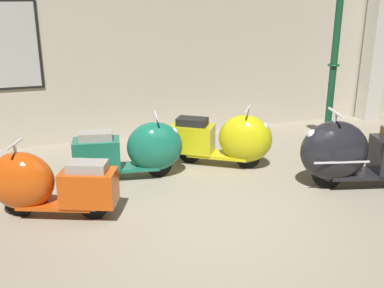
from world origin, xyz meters
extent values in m
plane|color=gray|center=(0.00, 0.00, 0.00)|extent=(60.00, 60.00, 0.00)
cube|color=#BCB29E|center=(0.00, 3.86, 1.82)|extent=(18.00, 0.20, 3.63)
cube|color=beige|center=(4.83, 3.51, 1.82)|extent=(0.36, 0.36, 3.63)
cylinder|color=black|center=(-2.23, 1.02, 0.19)|extent=(0.38, 0.21, 0.38)
cylinder|color=silver|center=(-2.23, 1.02, 0.19)|extent=(0.19, 0.15, 0.17)
cylinder|color=black|center=(-1.39, 0.69, 0.19)|extent=(0.38, 0.21, 0.38)
cylinder|color=silver|center=(-1.39, 0.69, 0.19)|extent=(0.19, 0.15, 0.17)
cube|color=#C6470F|center=(-1.81, 0.85, 0.17)|extent=(0.97, 0.65, 0.05)
ellipsoid|color=#C6470F|center=(-2.19, 1.00, 0.46)|extent=(0.93, 0.76, 0.73)
cube|color=#C6470F|center=(-1.42, 0.70, 0.40)|extent=(0.74, 0.59, 0.42)
cube|color=gray|center=(-1.42, 0.70, 0.67)|extent=(0.52, 0.42, 0.11)
cylinder|color=silver|center=(-2.21, 1.01, 0.80)|extent=(0.04, 0.04, 0.27)
cylinder|color=silver|center=(-2.21, 1.01, 0.93)|extent=(0.18, 0.40, 0.03)
cylinder|color=black|center=(-0.32, 1.72, 0.19)|extent=(0.40, 0.14, 0.39)
cylinder|color=silver|center=(-0.32, 1.72, 0.19)|extent=(0.19, 0.12, 0.18)
cylinder|color=black|center=(-1.23, 1.86, 0.19)|extent=(0.40, 0.14, 0.39)
cylinder|color=silver|center=(-1.23, 1.86, 0.19)|extent=(0.19, 0.12, 0.18)
cube|color=#196B51|center=(-0.78, 1.79, 0.18)|extent=(0.97, 0.49, 0.05)
ellipsoid|color=#196B51|center=(-0.37, 1.73, 0.47)|extent=(0.88, 0.62, 0.74)
cube|color=#196B51|center=(-1.19, 1.85, 0.41)|extent=(0.71, 0.48, 0.43)
cube|color=gray|center=(-1.19, 1.85, 0.68)|extent=(0.50, 0.34, 0.12)
sphere|color=silver|center=(-0.10, 1.69, 0.68)|extent=(0.15, 0.15, 0.15)
cylinder|color=silver|center=(-0.34, 1.72, 0.81)|extent=(0.04, 0.04, 0.27)
cylinder|color=silver|center=(-0.34, 1.72, 0.95)|extent=(0.09, 0.43, 0.03)
cube|color=silver|center=(-0.33, 1.97, 0.42)|extent=(0.65, 0.11, 0.02)
cylinder|color=black|center=(1.09, 1.62, 0.20)|extent=(0.37, 0.28, 0.39)
cylinder|color=silver|center=(1.09, 1.62, 0.20)|extent=(0.20, 0.18, 0.18)
cylinder|color=black|center=(0.30, 2.13, 0.20)|extent=(0.37, 0.28, 0.39)
cylinder|color=silver|center=(0.30, 2.13, 0.20)|extent=(0.20, 0.18, 0.18)
cube|color=gold|center=(0.70, 1.87, 0.18)|extent=(0.98, 0.81, 0.05)
ellipsoid|color=gold|center=(1.05, 1.64, 0.48)|extent=(0.97, 0.88, 0.75)
cube|color=gold|center=(0.34, 2.11, 0.41)|extent=(0.78, 0.70, 0.43)
cube|color=black|center=(0.34, 2.11, 0.69)|extent=(0.55, 0.49, 0.12)
sphere|color=silver|center=(1.28, 1.49, 0.68)|extent=(0.15, 0.15, 0.15)
cylinder|color=silver|center=(1.07, 1.63, 0.82)|extent=(0.04, 0.04, 0.28)
cylinder|color=silver|center=(1.07, 1.63, 0.96)|extent=(0.26, 0.38, 0.03)
cube|color=silver|center=(1.19, 1.85, 0.43)|extent=(0.56, 0.37, 0.02)
cylinder|color=black|center=(1.84, 0.58, 0.22)|extent=(0.46, 0.19, 0.45)
cylinder|color=silver|center=(1.84, 0.58, 0.22)|extent=(0.22, 0.15, 0.20)
cube|color=black|center=(2.35, 0.45, 0.20)|extent=(1.13, 0.65, 0.06)
ellipsoid|color=black|center=(1.89, 0.56, 0.54)|extent=(1.06, 0.79, 0.85)
sphere|color=silver|center=(1.58, 0.64, 0.78)|extent=(0.17, 0.17, 0.17)
cylinder|color=silver|center=(1.86, 0.57, 0.94)|extent=(0.05, 0.05, 0.31)
cylinder|color=silver|center=(1.86, 0.57, 1.09)|extent=(0.15, 0.49, 0.04)
cube|color=silver|center=(1.82, 0.28, 0.49)|extent=(0.74, 0.19, 0.03)
cylinder|color=#144728|center=(2.60, 1.76, 0.09)|extent=(0.28, 0.28, 0.18)
cylinder|color=#144728|center=(2.60, 1.76, 1.40)|extent=(0.11, 0.11, 2.44)
torus|color=#144728|center=(2.60, 1.76, 1.52)|extent=(0.19, 0.19, 0.04)
camera|label=1|loc=(-1.77, -4.34, 2.59)|focal=41.83mm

